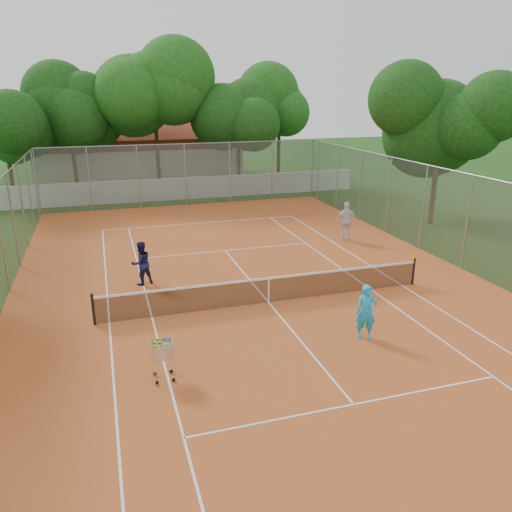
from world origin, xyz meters
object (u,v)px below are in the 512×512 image
object	(u,v)px
tennis_net	(269,290)
clubhouse	(139,152)
player_near	(366,312)
ball_hopper	(163,359)
player_far_left	(141,263)
player_far_right	(346,221)

from	to	relation	value
tennis_net	clubhouse	distance (m)	29.12
tennis_net	player_near	xyz separation A→B (m)	(1.94, -3.41, 0.37)
ball_hopper	clubhouse	bearing A→B (deg)	71.92
player_near	ball_hopper	size ratio (longest dim) A/B	1.48
tennis_net	player_far_left	bearing A→B (deg)	142.29
player_near	player_far_left	xyz separation A→B (m)	(-6.07, 6.60, 0.01)
player_far_right	ball_hopper	xyz separation A→B (m)	(-10.48, -10.22, -0.40)
tennis_net	player_far_right	world-z (taller)	player_far_right
player_far_left	clubhouse	bearing A→B (deg)	-117.08
player_near	player_far_right	size ratio (longest dim) A/B	0.87
clubhouse	ball_hopper	world-z (taller)	clubhouse
ball_hopper	player_far_left	bearing A→B (deg)	75.09
player_near	ball_hopper	world-z (taller)	player_near
tennis_net	player_far_right	size ratio (longest dim) A/B	6.05
clubhouse	player_far_left	world-z (taller)	clubhouse
player_near	tennis_net	bearing A→B (deg)	141.83
player_far_right	ball_hopper	world-z (taller)	player_far_right
clubhouse	player_near	size ratio (longest dim) A/B	9.58
player_far_left	tennis_net	bearing A→B (deg)	119.92
clubhouse	player_far_right	xyz separation A→B (m)	(8.27, -22.68, -1.20)
player_far_right	clubhouse	bearing A→B (deg)	-60.85
player_far_left	player_far_right	size ratio (longest dim) A/B	0.88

